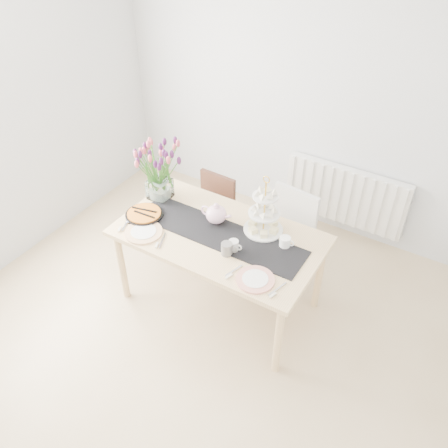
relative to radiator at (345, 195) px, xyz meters
The scene contains 15 objects.
room_shell 2.40m from the radiator, 102.86° to the right, with size 4.50×4.50×4.50m.
radiator is the anchor object (origin of this frame).
dining_table 1.55m from the radiator, 110.77° to the right, with size 1.60×0.90×0.75m.
chair_brown 1.30m from the radiator, 140.54° to the right, with size 0.41×0.41×0.75m.
chair_white 0.86m from the radiator, 105.57° to the right, with size 0.48×0.48×0.86m.
table_runner 1.57m from the radiator, 110.77° to the right, with size 1.40×0.35×0.01m, color black.
tulip_vase 1.89m from the radiator, 133.97° to the right, with size 0.64×0.64×0.54m.
cake_stand 1.33m from the radiator, 102.56° to the right, with size 0.31×0.31×0.45m.
teapot 1.52m from the radiator, 115.72° to the right, with size 0.27×0.22×0.18m, color white, non-canonical shape.
cream_jug 1.35m from the radiator, 92.17° to the right, with size 0.08×0.08×0.08m, color white.
tart_tin 1.99m from the radiator, 127.18° to the right, with size 0.31×0.31×0.04m.
mug_grey 1.68m from the radiator, 103.23° to the right, with size 0.08×0.08×0.10m, color slate.
mug_white 1.62m from the radiator, 102.97° to the right, with size 0.08×0.08×0.09m, color silver.
plate_left 2.05m from the radiator, 121.37° to the right, with size 0.30×0.30×0.02m, color silver.
plate_right 1.76m from the radiator, 92.24° to the right, with size 0.27×0.27×0.01m, color silver.
Camera 1 is at (1.46, -1.64, 3.11)m, focal length 38.00 mm.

